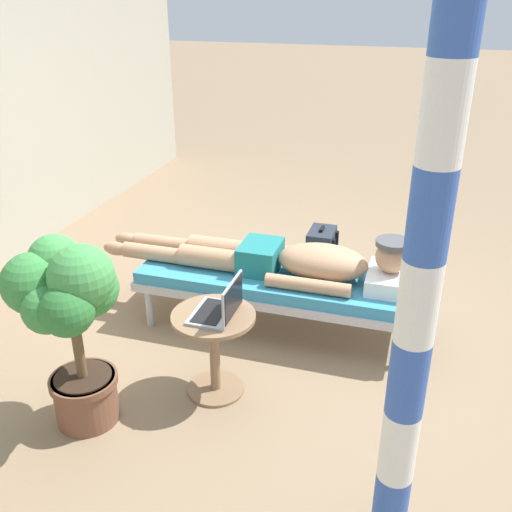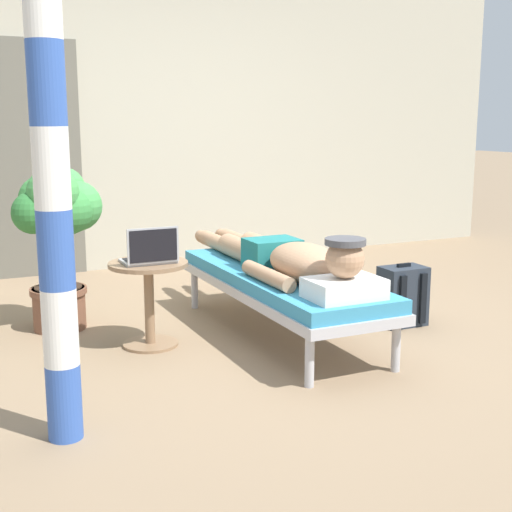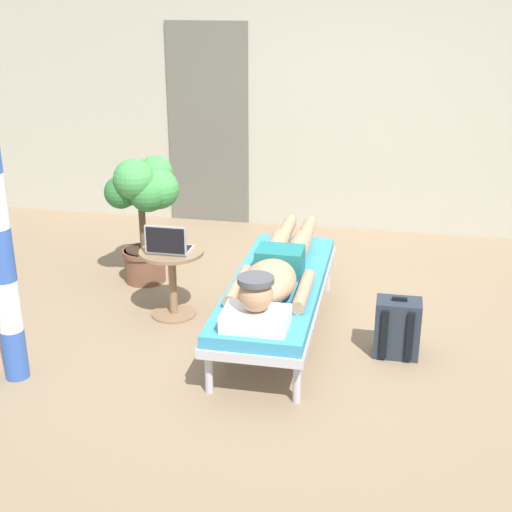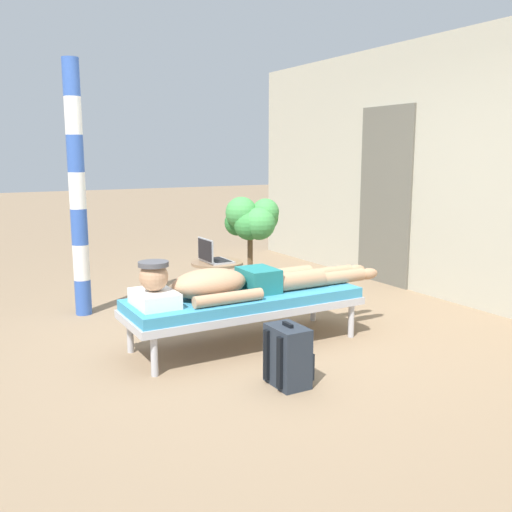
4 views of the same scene
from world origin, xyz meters
name	(u,v)px [view 4 (image 4 of 4)]	position (x,y,z in m)	size (l,w,h in m)	color
ground_plane	(245,344)	(0.00, 0.00, 0.00)	(40.00, 40.00, 0.00)	#8C7256
house_wall_back	(475,170)	(0.00, 2.58, 1.35)	(7.60, 0.20, 2.70)	#B2AD99
house_door_panel	(385,196)	(-1.15, 2.47, 1.02)	(0.84, 0.03, 2.04)	#625F54
lounge_chair	(245,303)	(0.00, 0.00, 0.35)	(0.64, 1.91, 0.42)	#B7B7BC
person_reclining	(236,282)	(0.00, -0.08, 0.52)	(0.53, 2.17, 0.33)	white
side_table	(217,279)	(-0.82, 0.15, 0.36)	(0.48, 0.48, 0.52)	#8C6B4C
laptop	(212,256)	(-0.82, 0.10, 0.58)	(0.31, 0.24, 0.23)	#A5A8AD
backpack	(288,356)	(0.85, -0.14, 0.20)	(0.30, 0.26, 0.42)	#262D38
potted_plant	(252,231)	(-1.25, 0.76, 0.72)	(0.59, 0.60, 1.08)	brown
porch_post	(77,191)	(-1.53, -0.92, 1.17)	(0.15, 0.15, 2.35)	#3359B2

